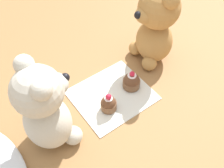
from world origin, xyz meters
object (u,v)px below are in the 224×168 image
teddy_bear_cream (45,109)px  teddy_bear_tan (155,26)px  cupcake_near_cream_bear (109,104)px  cupcake_near_tan_bear (131,81)px

teddy_bear_cream → teddy_bear_tan: (0.08, -0.43, 0.01)m
teddy_bear_cream → teddy_bear_tan: 0.44m
teddy_bear_cream → teddy_bear_tan: size_ratio=0.99×
cupcake_near_cream_bear → teddy_bear_cream: bearing=84.1°
teddy_bear_cream → cupcake_near_tan_bear: size_ratio=4.15×
teddy_bear_tan → cupcake_near_tan_bear: teddy_bear_tan is taller
teddy_bear_tan → cupcake_near_cream_bear: bearing=-61.6°
teddy_bear_cream → cupcake_near_tan_bear: (0.01, -0.29, -0.10)m
teddy_bear_tan → cupcake_near_cream_bear: size_ratio=4.30×
teddy_bear_cream → cupcake_near_tan_bear: 0.31m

